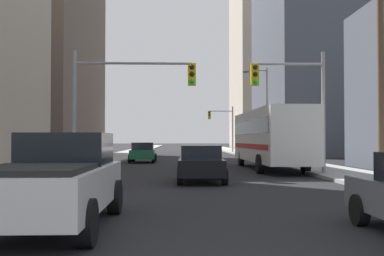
# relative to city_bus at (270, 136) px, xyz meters

# --- Properties ---
(sidewalk_left) EXTENTS (3.47, 160.00, 0.15)m
(sidewalk_left) POSITION_rel_city_bus_xyz_m (-11.43, 25.57, -1.85)
(sidewalk_left) COLOR #9E9E99
(sidewalk_left) RESTS_ON ground
(sidewalk_right) EXTENTS (3.47, 160.00, 0.15)m
(sidewalk_right) POSITION_rel_city_bus_xyz_m (2.79, 25.57, -1.85)
(sidewalk_right) COLOR #9E9E99
(sidewalk_right) RESTS_ON ground
(city_bus) EXTENTS (2.75, 11.55, 3.40)m
(city_bus) POSITION_rel_city_bus_xyz_m (0.00, 0.00, 0.00)
(city_bus) COLOR silver
(city_bus) RESTS_ON ground
(pickup_truck_white) EXTENTS (2.20, 5.42, 1.90)m
(pickup_truck_white) POSITION_rel_city_bus_xyz_m (-7.80, -17.59, -1.00)
(pickup_truck_white) COLOR white
(pickup_truck_white) RESTS_ON ground
(sedan_black) EXTENTS (1.95, 4.24, 1.52)m
(sedan_black) POSITION_rel_city_bus_xyz_m (-4.42, -7.80, -1.16)
(sedan_black) COLOR black
(sedan_black) RESTS_ON ground
(sedan_green) EXTENTS (1.95, 4.25, 1.52)m
(sedan_green) POSITION_rel_city_bus_xyz_m (-8.03, 8.70, -1.16)
(sedan_green) COLOR #195938
(sedan_green) RESTS_ON ground
(traffic_signal_near_left) EXTENTS (5.87, 0.44, 6.00)m
(traffic_signal_near_left) POSITION_rel_city_bus_xyz_m (-7.71, -4.72, 2.21)
(traffic_signal_near_left) COLOR gray
(traffic_signal_near_left) RESTS_ON ground
(traffic_signal_near_right) EXTENTS (3.60, 0.44, 6.00)m
(traffic_signal_near_right) POSITION_rel_city_bus_xyz_m (0.14, -4.72, 2.11)
(traffic_signal_near_right) COLOR gray
(traffic_signal_near_right) RESTS_ON ground
(traffic_signal_far_right) EXTENTS (3.29, 0.44, 6.00)m
(traffic_signal_far_right) POSITION_rel_city_bus_xyz_m (0.28, 33.22, 2.09)
(traffic_signal_far_right) COLOR gray
(traffic_signal_far_right) RESTS_ON ground
(utility_pole_right) EXTENTS (2.20, 0.28, 10.11)m
(utility_pole_right) POSITION_rel_city_bus_xyz_m (3.14, -7.79, 3.40)
(utility_pole_right) COLOR brown
(utility_pole_right) RESTS_ON ground
(street_lamp_right) EXTENTS (2.05, 0.32, 7.50)m
(street_lamp_right) POSITION_rel_city_bus_xyz_m (1.46, 10.29, 2.57)
(street_lamp_right) COLOR gray
(street_lamp_right) RESTS_ON ground
(building_right_mid_block) EXTENTS (21.36, 20.02, 25.80)m
(building_right_mid_block) POSITION_rel_city_bus_xyz_m (15.42, 27.02, 10.97)
(building_right_mid_block) COLOR #4C515B
(building_right_mid_block) RESTS_ON ground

